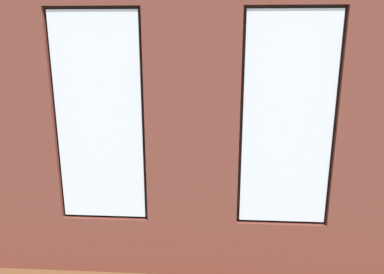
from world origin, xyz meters
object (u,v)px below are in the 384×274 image
Objects in this scene: couch_left at (361,170)px; potted_plant_foreground_right at (82,123)px; tv_flatscreen at (28,128)px; potted_plant_corner_near_left at (338,123)px; remote_black at (150,164)px; media_console at (33,165)px; couch_by_window at (166,215)px; table_plant_small at (165,154)px; remote_gray at (179,164)px; cup_ceramic at (196,158)px; potted_plant_near_tv at (36,161)px; coffee_table at (174,166)px.

couch_left is 1.70× the size of potted_plant_foreground_right.
tv_flatscreen is 1.15× the size of potted_plant_corner_near_left.
tv_flatscreen is (2.19, -0.39, 0.48)m from remote_black.
remote_black is 2.24m from media_console.
couch_by_window is 2.07× the size of media_console.
couch_left is at bearing -148.78° from couch_by_window.
table_plant_small is 0.34m from remote_gray.
couch_by_window is 1.10× the size of couch_left.
remote_black is (0.47, -1.54, 0.13)m from couch_by_window.
couch_left is at bearing -178.18° from table_plant_small.
potted_plant_corner_near_left is (-2.92, -1.93, 0.21)m from cup_ceramic.
remote_black is at bearing -162.07° from potted_plant_near_tv.
coffee_table is 2.14m from potted_plant_near_tv.
table_plant_small is at bearing 137.77° from potted_plant_foreground_right.
cup_ceramic is at bearing -98.74° from couch_by_window.
potted_plant_near_tv is (-0.55, 0.92, -0.28)m from tv_flatscreen.
coffee_table is at bearing -87.16° from couch_by_window.
media_console is at bearing -6.08° from coffee_table.
cup_ceramic is 0.08× the size of tv_flatscreen.
media_console is at bearing -35.89° from couch_by_window.
couch_by_window and couch_left have the same top height.
potted_plant_foreground_right reaches higher than cup_ceramic.
couch_by_window reaches higher than remote_gray.
media_console is at bearing -4.34° from table_plant_small.
couch_left is 1.43× the size of tv_flatscreen.
tv_flatscreen is (5.71, -0.08, 0.61)m from couch_left.
potted_plant_foreground_right is at bearing -42.23° from table_plant_small.
coffee_table is at bearing 173.86° from tv_flatscreen.
couch_by_window is 11.33× the size of remote_black.
media_console is 0.69m from tv_flatscreen.
remote_gray is at bearing -165.97° from potted_plant_near_tv.
remote_black is (0.23, 0.20, -0.10)m from table_plant_small.
potted_plant_foreground_right reaches higher than remote_black.
potted_plant_corner_near_left is at bearing -163.07° from media_console.
cup_ceramic reaches higher than media_console.
cup_ceramic reaches higher than remote_black.
remote_gray is at bearing 142.17° from table_plant_small.
remote_black is (0.39, 0.11, 0.07)m from coffee_table.
couch_by_window is 3.29m from media_console.
potted_plant_corner_near_left is (-3.28, -2.06, 0.31)m from coffee_table.
potted_plant_corner_near_left is 5.55m from potted_plant_foreground_right.
remote_gray is 3.86m from potted_plant_corner_near_left.
potted_plant_corner_near_left is at bearing 176.12° from couch_left.
remote_black is at bearing 166.05° from remote_gray.
couch_by_window is 1.39× the size of potted_plant_near_tv.
couch_by_window is at bearing -58.04° from couch_left.
tv_flatscreen is at bearing -2.93° from cup_ceramic.
coffee_table is 2.60m from media_console.
potted_plant_foreground_right is at bearing -165.20° from remote_black.
coffee_table is at bearing 32.12° from potted_plant_corner_near_left.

